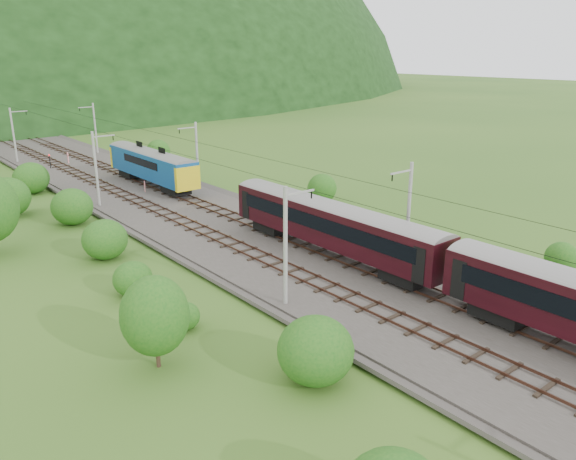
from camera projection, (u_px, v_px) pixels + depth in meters
ground at (351, 284)px, 41.30m from camera, size 600.00×600.00×0.00m
railbed at (268, 247)px, 48.60m from camera, size 14.00×220.00×0.30m
track_left at (245, 250)px, 47.08m from camera, size 2.40×220.00×0.27m
track_right at (289, 239)px, 49.99m from camera, size 2.40×220.00×0.27m
catenary_left at (96, 167)px, 59.74m from camera, size 2.54×192.28×8.00m
catenary_right at (196, 154)px, 67.14m from camera, size 2.54×192.28×8.00m
overhead_wires at (267, 168)px, 46.47m from camera, size 4.83×198.00×0.03m
hazard_post_near at (68, 158)px, 83.40m from camera, size 0.17×0.17×1.64m
hazard_post_far at (145, 186)px, 66.47m from camera, size 0.14×0.14×1.34m
signal at (50, 160)px, 79.53m from camera, size 0.22×0.22×1.98m
vegetation_left at (55, 221)px, 48.28m from camera, size 13.34×151.55×7.00m
vegetation_right at (305, 191)px, 62.39m from camera, size 7.02×93.11×3.22m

